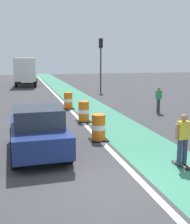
# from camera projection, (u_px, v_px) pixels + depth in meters

# --- Properties ---
(ground_plane) EXTENTS (100.00, 100.00, 0.00)m
(ground_plane) POSITION_uv_depth(u_px,v_px,m) (109.00, 184.00, 8.03)
(ground_plane) COLOR #38383A
(bike_lane_strip) EXTENTS (2.50, 80.00, 0.01)m
(bike_lane_strip) POSITION_uv_depth(u_px,v_px,m) (91.00, 107.00, 20.04)
(bike_lane_strip) COLOR #387F60
(bike_lane_strip) RESTS_ON ground
(lane_divider_stripe) EXTENTS (0.20, 80.00, 0.01)m
(lane_divider_stripe) POSITION_uv_depth(u_px,v_px,m) (69.00, 108.00, 19.67)
(lane_divider_stripe) COLOR silver
(lane_divider_stripe) RESTS_ON ground
(skateboarder_on_lane) EXTENTS (0.57, 0.82, 1.69)m
(skateboarder_on_lane) POSITION_uv_depth(u_px,v_px,m) (183.00, 139.00, 9.13)
(skateboarder_on_lane) COLOR black
(skateboarder_on_lane) RESTS_ON ground
(parked_sedan_nearest) EXTENTS (2.01, 4.15, 1.70)m
(parked_sedan_nearest) POSITION_uv_depth(u_px,v_px,m) (38.00, 131.00, 10.35)
(parked_sedan_nearest) COLOR navy
(parked_sedan_nearest) RESTS_ON ground
(traffic_barrel_front) EXTENTS (0.73, 0.73, 1.09)m
(traffic_barrel_front) POSITION_uv_depth(u_px,v_px,m) (99.00, 128.00, 12.09)
(traffic_barrel_front) COLOR orange
(traffic_barrel_front) RESTS_ON ground
(traffic_barrel_mid) EXTENTS (0.73, 0.73, 1.09)m
(traffic_barrel_mid) POSITION_uv_depth(u_px,v_px,m) (84.00, 112.00, 15.54)
(traffic_barrel_mid) COLOR orange
(traffic_barrel_mid) RESTS_ON ground
(traffic_barrel_back) EXTENTS (0.73, 0.73, 1.09)m
(traffic_barrel_back) POSITION_uv_depth(u_px,v_px,m) (68.00, 101.00, 19.39)
(traffic_barrel_back) COLOR orange
(traffic_barrel_back) RESTS_ON ground
(delivery_truck_down_block) EXTENTS (2.83, 7.74, 3.23)m
(delivery_truck_down_block) POSITION_uv_depth(u_px,v_px,m) (26.00, 70.00, 34.78)
(delivery_truck_down_block) COLOR silver
(delivery_truck_down_block) RESTS_ON ground
(traffic_light_corner) EXTENTS (0.41, 0.32, 5.10)m
(traffic_light_corner) POSITION_uv_depth(u_px,v_px,m) (101.00, 55.00, 28.67)
(traffic_light_corner) COLOR #2D2D2D
(traffic_light_corner) RESTS_ON ground
(pedestrian_crossing) EXTENTS (0.34, 0.20, 1.61)m
(pedestrian_crossing) POSITION_uv_depth(u_px,v_px,m) (159.00, 99.00, 17.86)
(pedestrian_crossing) COLOR #33333D
(pedestrian_crossing) RESTS_ON ground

